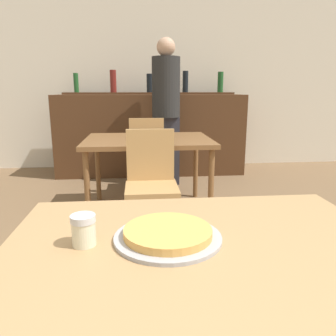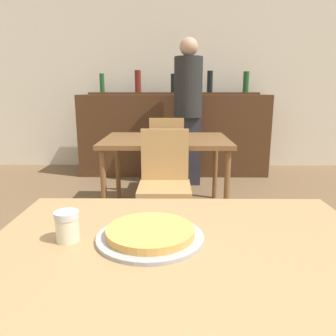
{
  "view_description": "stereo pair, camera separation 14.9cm",
  "coord_description": "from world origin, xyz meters",
  "px_view_note": "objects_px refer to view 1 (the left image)",
  "views": [
    {
      "loc": [
        -0.18,
        -0.89,
        1.17
      ],
      "look_at": [
        -0.05,
        0.55,
        0.82
      ],
      "focal_mm": 35.0,
      "sensor_mm": 36.0,
      "label": 1
    },
    {
      "loc": [
        -0.03,
        -0.9,
        1.17
      ],
      "look_at": [
        -0.05,
        0.55,
        0.82
      ],
      "focal_mm": 35.0,
      "sensor_mm": 36.0,
      "label": 2
    }
  ],
  "objects_px": {
    "person_standing": "(166,107)",
    "chair_far_side_front": "(151,177)",
    "chair_far_side_back": "(147,150)",
    "cheese_shaker": "(84,230)",
    "pizza_tray": "(168,234)"
  },
  "relations": [
    {
      "from": "person_standing",
      "to": "chair_far_side_front",
      "type": "bearing_deg",
      "value": -99.18
    },
    {
      "from": "chair_far_side_back",
      "to": "chair_far_side_front",
      "type": "bearing_deg",
      "value": 90.0
    },
    {
      "from": "chair_far_side_back",
      "to": "cheese_shaker",
      "type": "distance_m",
      "value": 2.82
    },
    {
      "from": "chair_far_side_front",
      "to": "person_standing",
      "type": "distance_m",
      "value": 1.66
    },
    {
      "from": "cheese_shaker",
      "to": "person_standing",
      "type": "relative_size",
      "value": 0.05
    },
    {
      "from": "chair_far_side_back",
      "to": "person_standing",
      "type": "xyz_separation_m",
      "value": [
        0.25,
        0.34,
        0.46
      ]
    },
    {
      "from": "chair_far_side_back",
      "to": "pizza_tray",
      "type": "xyz_separation_m",
      "value": [
        -0.01,
        -2.78,
        0.23
      ]
    },
    {
      "from": "cheese_shaker",
      "to": "person_standing",
      "type": "bearing_deg",
      "value": 80.67
    },
    {
      "from": "chair_far_side_front",
      "to": "chair_far_side_back",
      "type": "bearing_deg",
      "value": 90.0
    },
    {
      "from": "cheese_shaker",
      "to": "person_standing",
      "type": "xyz_separation_m",
      "value": [
        0.52,
        3.14,
        0.2
      ]
    },
    {
      "from": "pizza_tray",
      "to": "person_standing",
      "type": "height_order",
      "value": "person_standing"
    },
    {
      "from": "chair_far_side_front",
      "to": "person_standing",
      "type": "bearing_deg",
      "value": 80.82
    },
    {
      "from": "chair_far_side_front",
      "to": "pizza_tray",
      "type": "height_order",
      "value": "chair_far_side_front"
    },
    {
      "from": "chair_far_side_front",
      "to": "cheese_shaker",
      "type": "relative_size",
      "value": 9.36
    },
    {
      "from": "pizza_tray",
      "to": "cheese_shaker",
      "type": "distance_m",
      "value": 0.25
    }
  ]
}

